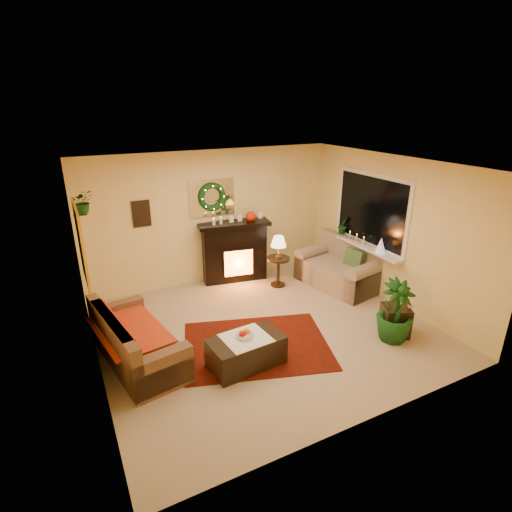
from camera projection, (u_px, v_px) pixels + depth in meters
name	position (u px, v px, depth m)	size (l,w,h in m)	color
floor	(266.00, 330.00, 6.42)	(5.00, 5.00, 0.00)	beige
ceiling	(268.00, 166.00, 5.47)	(5.00, 5.00, 0.00)	white
wall_back	(212.00, 218.00, 7.81)	(5.00, 5.00, 0.00)	#EFD88C
wall_front	(371.00, 324.00, 4.07)	(5.00, 5.00, 0.00)	#EFD88C
wall_left	(87.00, 287.00, 4.89)	(4.50, 4.50, 0.00)	#EFD88C
wall_right	(392.00, 231.00, 7.00)	(4.50, 4.50, 0.00)	#EFD88C
area_rug	(256.00, 345.00, 6.00)	(2.13, 1.60, 0.01)	#4A1510
sofa	(137.00, 333.00, 5.52)	(0.80, 1.81, 0.78)	#3E2C1F
red_throw	(129.00, 329.00, 5.57)	(0.83, 1.34, 0.02)	red
fireplace	(234.00, 254.00, 8.05)	(1.26, 0.40, 1.15)	black
poinsettia	(251.00, 217.00, 7.88)	(0.20, 0.20, 0.20)	red
mantel_candle_a	(214.00, 223.00, 7.59)	(0.06, 0.06, 0.17)	white
mantel_candle_b	(221.00, 222.00, 7.67)	(0.06, 0.06, 0.17)	beige
mantel_mirror	(212.00, 198.00, 7.65)	(0.92, 0.02, 0.72)	white
wreath	(212.00, 197.00, 7.61)	(0.55, 0.55, 0.11)	#194719
wall_art	(141.00, 214.00, 7.14)	(0.32, 0.03, 0.48)	#381E11
gold_mirror	(81.00, 245.00, 4.98)	(0.03, 0.84, 1.00)	gold
hanging_plant	(85.00, 213.00, 5.59)	(0.33, 0.28, 0.36)	#194719
loveseat	(339.00, 266.00, 7.82)	(0.91, 1.57, 0.91)	gray
window_frame	(371.00, 210.00, 7.36)	(0.03, 1.86, 1.36)	white
window_glass	(370.00, 210.00, 7.35)	(0.02, 1.70, 1.22)	black
window_sill	(363.00, 246.00, 7.56)	(0.22, 1.86, 0.04)	white
mini_tree	(381.00, 245.00, 7.09)	(0.19, 0.19, 0.28)	silver
sill_plant	(343.00, 225.00, 8.06)	(0.28, 0.23, 0.51)	#255022
side_table_round	(278.00, 270.00, 7.85)	(0.45, 0.45, 0.59)	#351B0E
lamp_cream	(279.00, 244.00, 7.62)	(0.30, 0.30, 0.46)	#FFDDA8
end_table_square	(395.00, 319.00, 6.20)	(0.39, 0.39, 0.48)	black
lamp_tiffany	(400.00, 291.00, 6.04)	(0.26, 0.26, 0.39)	orange
coffee_table	(246.00, 352.00, 5.49)	(1.01, 0.56, 0.43)	black
fruit_bowl	(245.00, 336.00, 5.42)	(0.24, 0.24, 0.06)	beige
floor_palm	(395.00, 313.00, 6.00)	(1.63, 1.63, 2.91)	#1C4613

